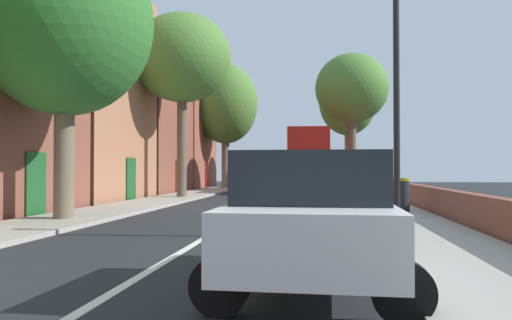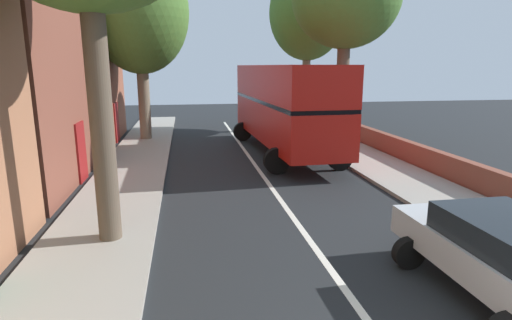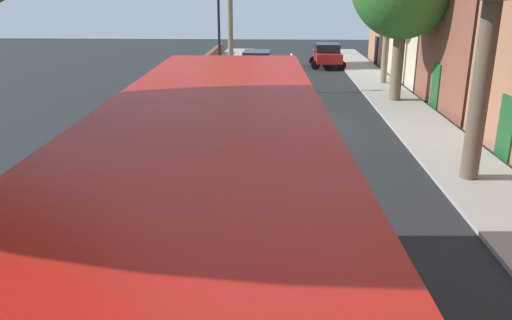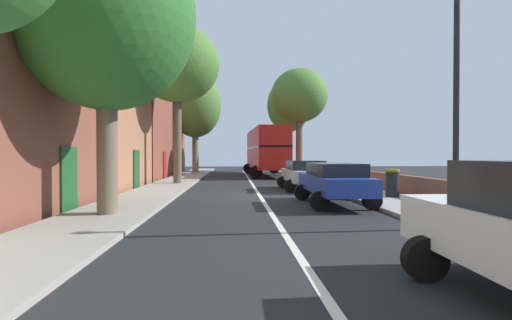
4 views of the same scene
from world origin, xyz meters
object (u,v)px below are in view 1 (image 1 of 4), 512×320
object	(u,v)px
street_tree_right_1	(352,89)
street_tree_right_5	(348,101)
double_decker_bus	(307,157)
lamppost_right	(396,69)
street_tree_left_6	(226,104)
litter_bin_right	(402,195)
parked_car_white_right_1	(313,213)
parked_car_silver_right_2	(318,184)
parked_car_blue_right_0	(318,190)
street_tree_left_0	(182,59)
street_tree_left_2	(65,22)

from	to	relation	value
street_tree_right_1	street_tree_right_5	bearing A→B (deg)	89.52
double_decker_bus	lamppost_right	size ratio (longest dim) A/B	1.73
double_decker_bus	street_tree_left_6	size ratio (longest dim) A/B	1.11
street_tree_right_1	lamppost_right	size ratio (longest dim) A/B	1.51
lamppost_right	litter_bin_right	world-z (taller)	lamppost_right
parked_car_white_right_1	parked_car_silver_right_2	size ratio (longest dim) A/B	1.04
parked_car_silver_right_2	lamppost_right	bearing A→B (deg)	-79.71
parked_car_blue_right_0	litter_bin_right	xyz separation A→B (m)	(2.80, 1.32, -0.20)
street_tree_left_6	lamppost_right	bearing A→B (deg)	-71.36
street_tree_left_6	litter_bin_right	distance (m)	24.81
street_tree_left_0	street_tree_right_5	size ratio (longest dim) A/B	0.96
street_tree_left_0	street_tree_left_6	xyz separation A→B (m)	(-0.37, 13.85, -0.58)
double_decker_bus	lamppost_right	world-z (taller)	lamppost_right
parked_car_silver_right_2	street_tree_right_1	size ratio (longest dim) A/B	0.45
street_tree_right_1	street_tree_left_6	world-z (taller)	street_tree_left_6
street_tree_left_0	parked_car_silver_right_2	bearing A→B (deg)	-27.53
parked_car_silver_right_2	parked_car_white_right_1	bearing A→B (deg)	-90.01
street_tree_right_1	street_tree_left_2	xyz separation A→B (m)	(-9.62, -21.46, -1.27)
street_tree_right_5	street_tree_left_6	distance (m)	10.13
parked_car_white_right_1	parked_car_silver_right_2	distance (m)	14.86
street_tree_left_2	lamppost_right	size ratio (longest dim) A/B	1.36
double_decker_bus	street_tree_right_1	distance (m)	5.75
parked_car_silver_right_2	litter_bin_right	bearing A→B (deg)	-56.37
parked_car_white_right_1	street_tree_left_2	size ratio (longest dim) A/B	0.52
parked_car_white_right_1	street_tree_left_0	size ratio (longest dim) A/B	0.47
parked_car_white_right_1	parked_car_silver_right_2	xyz separation A→B (m)	(0.00, 14.86, -0.09)
street_tree_right_5	litter_bin_right	world-z (taller)	street_tree_right_5
parked_car_blue_right_0	litter_bin_right	size ratio (longest dim) A/B	4.02
parked_car_white_right_1	street_tree_left_6	bearing A→B (deg)	102.97
street_tree_right_1	lamppost_right	world-z (taller)	street_tree_right_1
parked_car_blue_right_0	street_tree_left_2	size ratio (longest dim) A/B	0.53
parked_car_silver_right_2	litter_bin_right	distance (m)	5.06
street_tree_right_1	litter_bin_right	size ratio (longest dim) A/B	8.42
double_decker_bus	litter_bin_right	bearing A→B (deg)	-78.18
parked_car_blue_right_0	litter_bin_right	bearing A→B (deg)	25.31
street_tree_left_6	litter_bin_right	size ratio (longest dim) A/B	8.74
street_tree_left_2	litter_bin_right	world-z (taller)	street_tree_left_2
parked_car_silver_right_2	street_tree_left_2	xyz separation A→B (m)	(-7.34, -7.76, 4.99)
litter_bin_right	street_tree_right_5	bearing A→B (deg)	91.10
parked_car_blue_right_0	parked_car_silver_right_2	bearing A→B (deg)	90.01
street_tree_left_0	litter_bin_right	size ratio (longest dim) A/B	8.47
parked_car_silver_right_2	street_tree_right_5	distance (m)	21.17
parked_car_blue_right_0	parked_car_white_right_1	world-z (taller)	parked_car_white_right_1
street_tree_left_2	parked_car_white_right_1	bearing A→B (deg)	-44.04
litter_bin_right	parked_car_blue_right_0	bearing A→B (deg)	-154.69
double_decker_bus	street_tree_left_0	bearing A→B (deg)	-124.12
parked_car_white_right_1	street_tree_left_6	distance (m)	33.76
parked_car_blue_right_0	litter_bin_right	world-z (taller)	parked_car_blue_right_0
parked_car_silver_right_2	double_decker_bus	bearing A→B (deg)	93.53
street_tree_left_0	street_tree_left_6	distance (m)	13.87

